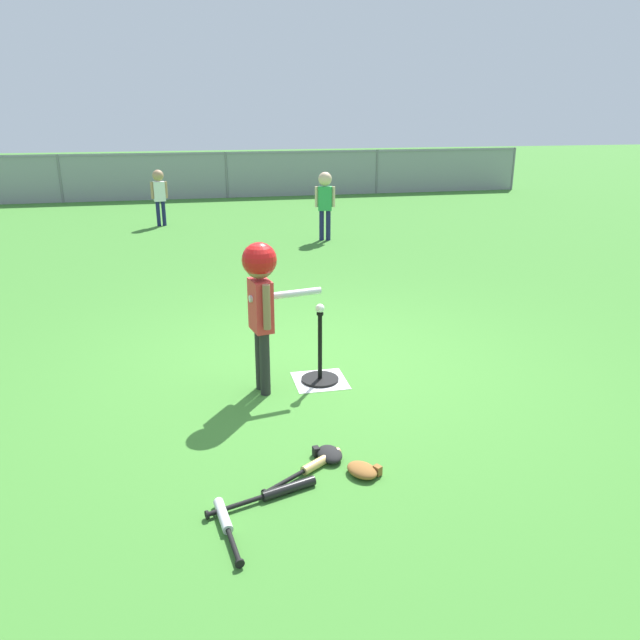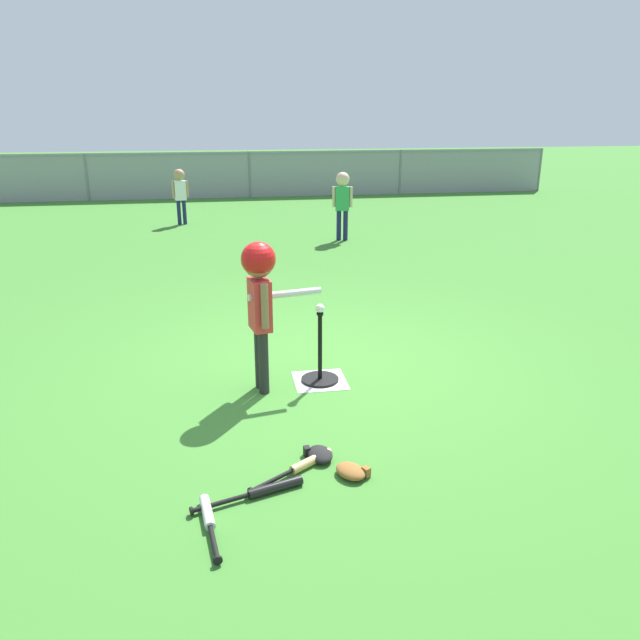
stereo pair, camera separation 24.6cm
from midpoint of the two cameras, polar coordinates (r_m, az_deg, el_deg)
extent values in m
plane|color=#3D7A2D|center=(5.67, 1.58, -4.11)|extent=(60.00, 60.00, 0.00)
cube|color=white|center=(5.35, 1.32, -5.56)|extent=(0.44, 0.44, 0.01)
cylinder|color=black|center=(5.34, 1.33, -5.47)|extent=(0.32, 0.32, 0.03)
cylinder|color=black|center=(5.22, 1.35, -2.40)|extent=(0.04, 0.04, 0.59)
cylinder|color=black|center=(5.13, 1.38, 0.57)|extent=(0.06, 0.06, 0.02)
sphere|color=white|center=(5.11, 1.38, 1.07)|extent=(0.07, 0.07, 0.07)
cylinder|color=#262626|center=(5.14, -4.17, -3.44)|extent=(0.08, 0.08, 0.53)
cylinder|color=#262626|center=(5.04, -3.79, -3.92)|extent=(0.08, 0.08, 0.53)
cube|color=red|center=(4.93, -4.11, 1.41)|extent=(0.18, 0.26, 0.41)
cylinder|color=#8C6647|center=(5.05, -4.59, 2.21)|extent=(0.06, 0.06, 0.36)
cylinder|color=#8C6647|center=(4.78, -3.61, 1.25)|extent=(0.06, 0.06, 0.36)
sphere|color=#8C6647|center=(4.84, -4.20, 5.23)|extent=(0.24, 0.24, 0.24)
sphere|color=red|center=(4.83, -4.21, 5.57)|extent=(0.27, 0.27, 0.27)
cylinder|color=silver|center=(4.97, -1.80, 2.39)|extent=(0.60, 0.17, 0.06)
cylinder|color=#191E4C|center=(10.98, 2.99, 8.63)|extent=(0.08, 0.08, 0.52)
cylinder|color=#191E4C|center=(10.98, 2.38, 8.64)|extent=(0.08, 0.08, 0.52)
cube|color=green|center=(10.91, 2.73, 11.04)|extent=(0.26, 0.19, 0.41)
cylinder|color=beige|center=(10.90, 3.51, 11.18)|extent=(0.06, 0.06, 0.35)
cylinder|color=beige|center=(10.91, 1.95, 11.20)|extent=(0.06, 0.06, 0.35)
sphere|color=beige|center=(10.87, 2.75, 12.77)|extent=(0.23, 0.23, 0.23)
cylinder|color=#191E4C|center=(12.79, -11.76, 9.64)|extent=(0.07, 0.07, 0.48)
cylinder|color=#191E4C|center=(12.77, -12.24, 9.59)|extent=(0.07, 0.07, 0.48)
cube|color=white|center=(12.72, -12.13, 11.51)|extent=(0.23, 0.17, 0.37)
cylinder|color=tan|center=(12.73, -11.53, 11.68)|extent=(0.05, 0.05, 0.32)
cylinder|color=tan|center=(12.70, -12.74, 11.58)|extent=(0.05, 0.05, 0.32)
sphere|color=tan|center=(12.69, -12.22, 12.88)|extent=(0.21, 0.21, 0.21)
cylinder|color=silver|center=(3.75, -8.36, -17.03)|extent=(0.10, 0.28, 0.06)
cylinder|color=black|center=(3.53, -7.60, -19.61)|extent=(0.06, 0.28, 0.03)
cylinder|color=black|center=(3.42, -7.18, -21.01)|extent=(0.05, 0.02, 0.05)
cylinder|color=#DBB266|center=(4.16, 0.92, -12.80)|extent=(0.31, 0.23, 0.06)
cylinder|color=black|center=(3.98, -2.59, -14.50)|extent=(0.29, 0.21, 0.03)
cylinder|color=black|center=(3.89, -4.49, -15.39)|extent=(0.04, 0.05, 0.05)
cylinder|color=black|center=(3.92, -2.23, -15.06)|extent=(0.35, 0.16, 0.06)
cylinder|color=black|center=(3.81, -7.18, -16.29)|extent=(0.34, 0.13, 0.03)
cylinder|color=black|center=(3.77, -9.77, -16.88)|extent=(0.03, 0.05, 0.05)
ellipsoid|color=black|center=(4.23, 1.72, -12.21)|extent=(0.19, 0.24, 0.07)
cube|color=black|center=(4.26, 0.48, -11.92)|extent=(0.05, 0.06, 0.06)
ellipsoid|color=brown|center=(4.06, 4.61, -13.65)|extent=(0.25, 0.27, 0.07)
cube|color=brown|center=(4.07, 6.03, -13.67)|extent=(0.06, 0.06, 0.06)
cylinder|color=slate|center=(16.72, -20.16, 12.16)|extent=(0.06, 0.06, 1.15)
cylinder|color=slate|center=(16.48, -6.03, 13.10)|extent=(0.06, 0.06, 1.15)
cylinder|color=slate|center=(17.19, 7.76, 13.27)|extent=(0.06, 0.06, 1.15)
cylinder|color=slate|center=(18.75, 19.84, 12.82)|extent=(0.06, 0.06, 1.15)
cube|color=gray|center=(16.43, -6.10, 14.89)|extent=(16.00, 0.03, 0.03)
cube|color=gray|center=(16.48, -6.03, 13.10)|extent=(16.00, 0.01, 1.15)
camera|label=1|loc=(0.12, -88.63, 0.47)|focal=34.96mm
camera|label=2|loc=(0.12, 91.37, -0.47)|focal=34.96mm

